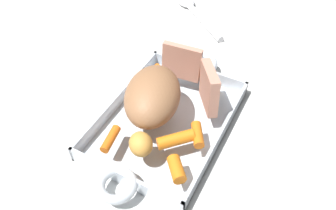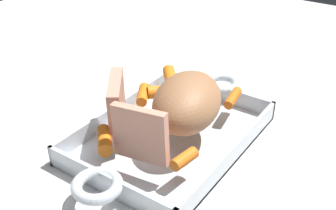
% 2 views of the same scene
% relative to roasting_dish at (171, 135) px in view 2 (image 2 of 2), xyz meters
% --- Properties ---
extents(ground_plane, '(1.78, 1.78, 0.00)m').
position_rel_roasting_dish_xyz_m(ground_plane, '(0.00, 0.00, -0.01)').
color(ground_plane, silver).
extents(roasting_dish, '(0.41, 0.23, 0.04)m').
position_rel_roasting_dish_xyz_m(roasting_dish, '(0.00, 0.00, 0.00)').
color(roasting_dish, silver).
rests_on(roasting_dish, ground_plane).
extents(pork_roast, '(0.17, 0.14, 0.08)m').
position_rel_roasting_dish_xyz_m(pork_roast, '(-0.01, 0.02, 0.07)').
color(pork_roast, '#9C6A45').
rests_on(pork_roast, roasting_dish).
extents(roast_slice_thin, '(0.02, 0.08, 0.08)m').
position_rel_roasting_dish_xyz_m(roast_slice_thin, '(0.10, 0.02, 0.07)').
color(roast_slice_thin, tan).
rests_on(roast_slice_thin, roasting_dish).
extents(roast_slice_outer, '(0.08, 0.07, 0.09)m').
position_rel_roasting_dish_xyz_m(roast_slice_outer, '(0.06, -0.06, 0.07)').
color(roast_slice_outer, tan).
rests_on(roast_slice_outer, roasting_dish).
extents(baby_carrot_southwest, '(0.05, 0.05, 0.03)m').
position_rel_roasting_dish_xyz_m(baby_carrot_southwest, '(-0.11, -0.08, 0.04)').
color(baby_carrot_southwest, orange).
rests_on(baby_carrot_southwest, roasting_dish).
extents(baby_carrot_northeast, '(0.05, 0.04, 0.02)m').
position_rel_roasting_dish_xyz_m(baby_carrot_northeast, '(-0.03, -0.08, 0.04)').
color(baby_carrot_northeast, orange).
rests_on(baby_carrot_northeast, roasting_dish).
extents(baby_carrot_center_right, '(0.06, 0.03, 0.02)m').
position_rel_roasting_dish_xyz_m(baby_carrot_center_right, '(-0.11, 0.05, 0.03)').
color(baby_carrot_center_right, orange).
rests_on(baby_carrot_center_right, roasting_dish).
extents(baby_carrot_northwest, '(0.06, 0.06, 0.03)m').
position_rel_roasting_dish_xyz_m(baby_carrot_northwest, '(0.11, -0.04, 0.04)').
color(baby_carrot_northwest, orange).
rests_on(baby_carrot_northwest, roasting_dish).
extents(baby_carrot_center_left, '(0.04, 0.02, 0.02)m').
position_rel_roasting_dish_xyz_m(baby_carrot_center_left, '(0.08, 0.07, 0.04)').
color(baby_carrot_center_left, orange).
rests_on(baby_carrot_center_left, roasting_dish).
extents(baby_carrot_long, '(0.06, 0.06, 0.02)m').
position_rel_roasting_dish_xyz_m(baby_carrot_long, '(-0.06, -0.05, 0.04)').
color(baby_carrot_long, orange).
rests_on(baby_carrot_long, roasting_dish).
extents(potato_halved, '(0.06, 0.06, 0.04)m').
position_rel_roasting_dish_xyz_m(potato_halved, '(-0.10, -0.01, 0.05)').
color(potato_halved, gold).
rests_on(potato_halved, roasting_dish).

